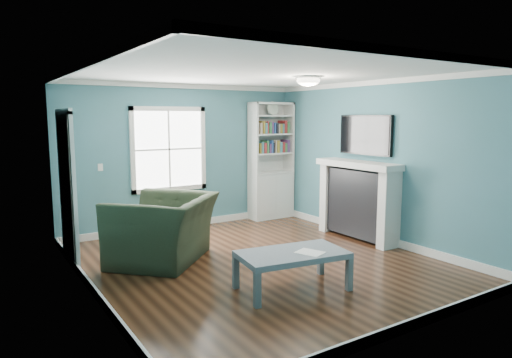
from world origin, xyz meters
TOP-DOWN VIEW (x-y plane):
  - floor at (0.00, 0.00)m, footprint 5.00×5.00m
  - room_walls at (0.00, 0.00)m, footprint 5.00×5.00m
  - trim at (0.00, 0.00)m, footprint 4.50×5.00m
  - window at (-0.30, 2.49)m, footprint 1.40×0.06m
  - bookshelf at (1.77, 2.30)m, footprint 0.90×0.35m
  - fireplace at (2.08, 0.20)m, footprint 0.44×1.58m
  - tv at (2.20, 0.20)m, footprint 0.06×1.10m
  - door at (-2.22, 1.40)m, footprint 0.12×0.98m
  - ceiling_fixture at (0.90, 0.10)m, footprint 0.38×0.38m
  - light_switch at (-1.50, 2.48)m, footprint 0.08×0.01m
  - recliner at (-1.08, 0.82)m, footprint 1.65×1.64m
  - coffee_table at (-0.22, -1.03)m, footprint 1.34×0.86m
  - paper_sheet at (-0.06, -1.16)m, footprint 0.33×0.37m

SIDE VIEW (x-z plane):
  - floor at x=0.00m, z-range 0.00..0.00m
  - coffee_table at x=-0.22m, z-range 0.17..0.62m
  - paper_sheet at x=-0.06m, z-range 0.45..0.46m
  - recliner at x=-1.08m, z-range 0.00..1.23m
  - fireplace at x=2.08m, z-range -0.01..1.29m
  - bookshelf at x=1.77m, z-range -0.23..2.08m
  - door at x=-2.22m, z-range -0.01..2.16m
  - light_switch at x=-1.50m, z-range 1.14..1.26m
  - trim at x=0.00m, z-range -0.06..2.54m
  - window at x=-0.30m, z-range 0.70..2.20m
  - room_walls at x=0.00m, z-range -0.92..4.08m
  - tv at x=2.20m, z-range 1.40..2.05m
  - ceiling_fixture at x=0.90m, z-range 2.47..2.63m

